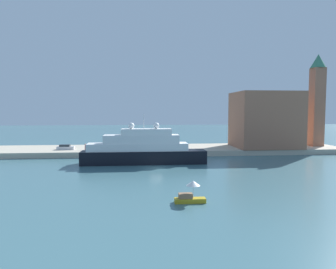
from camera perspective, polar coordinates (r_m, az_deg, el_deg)
ground at (r=65.56m, az=-2.16°, el=-6.21°), size 400.00×400.00×0.00m
quay_dock at (r=90.16m, az=-3.01°, el=-2.84°), size 110.00×18.06×1.45m
large_yacht at (r=71.09m, az=-4.72°, el=-2.79°), size 28.20×4.92×11.25m
small_motorboat at (r=41.59m, az=4.10°, el=-10.77°), size 4.09×1.82×2.91m
harbor_building at (r=94.93m, az=17.35°, el=2.61°), size 17.60×15.06×15.97m
bell_tower at (r=103.76m, az=25.63°, el=6.23°), size 4.52×4.52×27.29m
parked_car at (r=89.66m, az=-18.24°, el=-2.24°), size 4.58×1.87×1.38m
person_figure at (r=86.29m, az=-14.88°, el=-2.26°), size 0.36×0.36×1.79m
mooring_bollard at (r=81.88m, az=-3.86°, el=-2.81°), size 0.40×0.40×0.72m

